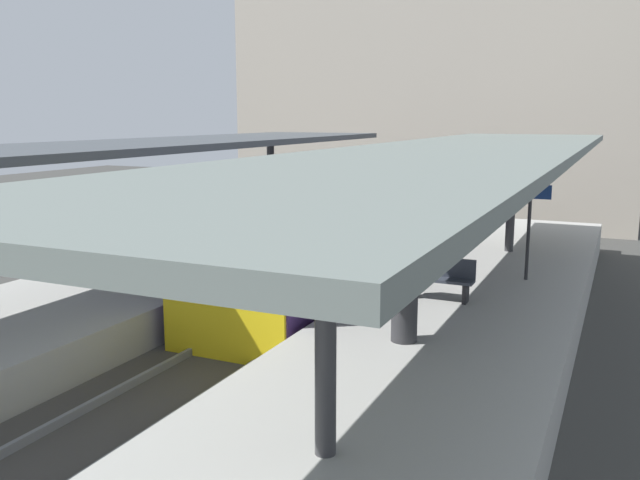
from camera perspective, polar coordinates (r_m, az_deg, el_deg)
The scene contains 14 objects.
ground_plane at distance 13.85m, azimuth -5.67°, elevation -9.47°, with size 80.00×80.00×0.00m, color #383835.
platform_left at distance 15.88m, azimuth -17.69°, elevation -5.41°, with size 4.40×28.00×1.00m, color #9E9E99.
platform_right at distance 12.30m, azimuth 9.99°, elevation -9.71°, with size 4.40×28.00×1.00m, color #9E9E99.
track_ballast at distance 13.81m, azimuth -5.68°, elevation -9.08°, with size 3.20×28.00×0.20m, color #423F3D.
rail_near_side at distance 14.12m, azimuth -8.24°, elevation -7.97°, with size 0.08×28.00×0.14m, color slate.
rail_far_side at distance 13.42m, azimuth -3.01°, elevation -8.86°, with size 0.08×28.00×0.14m, color slate.
commuter_train at distance 16.99m, azimuth 1.30°, elevation 0.37°, with size 2.78×10.65×3.10m.
canopy_left at distance 16.37m, azimuth -15.07°, elevation 7.69°, with size 4.18×21.00×3.13m.
canopy_right at distance 12.94m, azimuth 12.09°, elevation 7.24°, with size 4.18×21.00×3.15m.
platform_bench at distance 13.96m, azimuth 10.25°, elevation -3.14°, with size 1.40×0.41×0.86m.
platform_sign at distance 15.89m, azimuth 17.51°, elevation 2.45°, with size 0.90×0.08×2.21m.
litter_bin at distance 11.32m, azimuth 7.22°, elevation -6.63°, with size 0.44×0.44×0.80m, color #2D2D30.
passenger_near_bench at distance 15.25m, azimuth 7.93°, elevation -0.31°, with size 0.36×0.36×1.70m.
station_building_backdrop at distance 32.32m, azimuth 9.83°, elevation 11.74°, with size 18.00×6.00×11.00m, color #A89E8E.
Camera 1 is at (6.63, -11.20, 4.72)m, focal length 37.40 mm.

